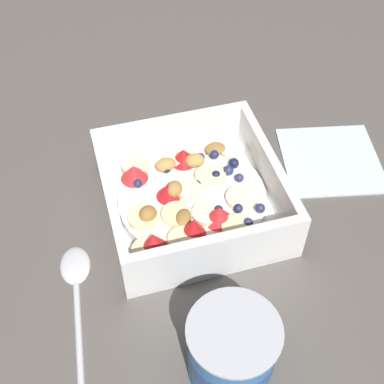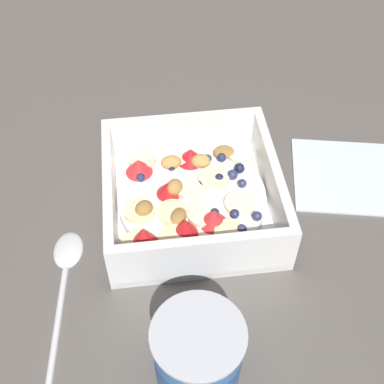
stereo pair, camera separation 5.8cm
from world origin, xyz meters
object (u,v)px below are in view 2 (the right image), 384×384
at_px(spoon, 65,269).
at_px(folded_napkin, 343,175).
at_px(fruit_bowl, 190,198).
at_px(yogurt_cup, 193,354).

xyz_separation_m(spoon, folded_napkin, (-0.33, -0.10, -0.00)).
height_order(fruit_bowl, spoon, fruit_bowl).
distance_m(spoon, yogurt_cup, 0.18).
relative_size(fruit_bowl, spoon, 1.10).
bearing_deg(spoon, fruit_bowl, -154.92).
bearing_deg(folded_napkin, spoon, 15.89).
distance_m(spoon, folded_napkin, 0.35).
relative_size(spoon, folded_napkin, 1.45).
relative_size(yogurt_cup, folded_napkin, 0.67).
relative_size(fruit_bowl, folded_napkin, 1.60).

